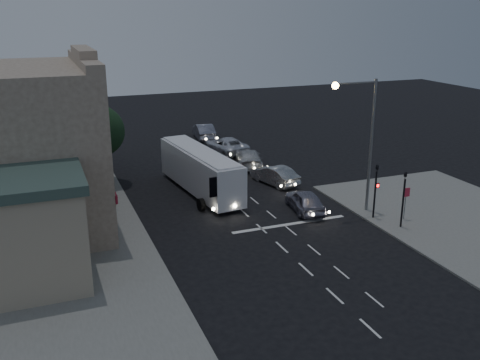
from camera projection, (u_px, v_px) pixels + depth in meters
name	position (u px, v px, depth m)	size (l,w,h in m)	color
ground	(275.00, 241.00, 32.36)	(120.00, 120.00, 0.00)	black
sidewalk_far	(43.00, 223.00, 34.94)	(12.00, 50.00, 0.12)	slate
road_markings	(271.00, 219.00, 35.73)	(8.00, 30.55, 0.01)	silver
tour_bus	(200.00, 170.00, 40.33)	(3.46, 11.06, 3.33)	white
car_suv	(305.00, 201.00, 36.89)	(1.78, 4.42, 1.51)	gray
car_sedan_a	(275.00, 175.00, 42.57)	(1.58, 4.54, 1.50)	#AFAFAF
car_sedan_b	(249.00, 158.00, 47.35)	(2.11, 5.19, 1.51)	silver
car_sedan_c	(226.00, 145.00, 51.71)	(2.58, 5.60, 1.56)	silver
car_extra	(204.00, 131.00, 57.27)	(1.76, 5.04, 1.66)	gray
traffic_signal_main	(376.00, 185.00, 34.93)	(0.25, 0.35, 4.10)	black
traffic_signal_side	(404.00, 193.00, 33.42)	(0.18, 0.15, 4.10)	black
regulatory_sign	(406.00, 198.00, 34.87)	(0.45, 0.12, 2.20)	slate
streetlight	(364.00, 131.00, 35.09)	(3.32, 0.44, 9.00)	slate
main_building	(17.00, 148.00, 33.04)	(10.12, 12.00, 11.00)	#7F6B58
low_building_south	(9.00, 233.00, 25.98)	(7.40, 5.40, 5.70)	tan
low_building_north	(27.00, 135.00, 44.38)	(9.40, 9.40, 6.50)	tan
street_tree	(98.00, 129.00, 41.46)	(4.00, 4.00, 6.20)	black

